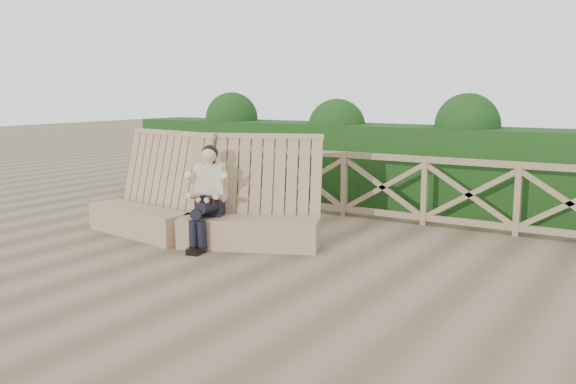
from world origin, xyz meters
The scene contains 5 objects.
ground centered at (0.00, 0.00, 0.00)m, with size 60.00×60.00×0.00m, color brown.
bench centered at (-1.68, 0.76, 0.39)m, with size 3.76×1.44×1.55m.
woman centered at (-1.31, 0.58, 0.73)m, with size 0.56×0.92×1.39m.
guardrail centered at (0.00, 3.50, 0.55)m, with size 10.10×0.09×1.10m.
hedge centered at (0.00, 4.70, 0.75)m, with size 12.00×1.20×1.50m, color black.
Camera 1 is at (4.24, -6.16, 2.14)m, focal length 40.00 mm.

